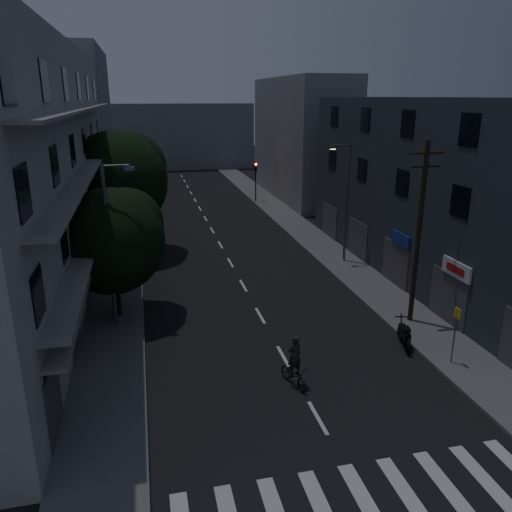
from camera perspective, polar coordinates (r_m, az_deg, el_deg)
name	(u,v)px	position (r m, az deg, el deg)	size (l,w,h in m)	color
ground	(219,243)	(39.45, -4.21, 1.48)	(160.00, 160.00, 0.00)	black
sidewalk_left	(121,248)	(39.08, -15.15, 0.85)	(3.00, 90.00, 0.15)	#565659
sidewalk_right	(310,236)	(41.17, 6.16, 2.23)	(3.00, 90.00, 0.15)	#565659
crosswalk	(365,501)	(16.21, 12.33, -25.69)	(10.90, 3.00, 0.01)	beige
lane_markings	(209,224)	(45.42, -5.43, 3.65)	(0.15, 60.50, 0.01)	beige
building_left	(26,172)	(31.38, -24.81, 8.75)	(7.00, 36.00, 14.00)	#A1A19C
building_right	(443,193)	(32.24, 20.56, 6.75)	(6.19, 28.00, 11.00)	#282E37
building_far_left	(80,125)	(60.87, -19.50, 13.95)	(6.00, 20.00, 16.00)	slate
building_far_right	(301,139)	(57.40, 5.15, 13.19)	(6.00, 20.00, 13.00)	slate
building_far_end	(175,136)	(82.86, -9.23, 13.40)	(24.00, 8.00, 10.00)	slate
tree_near	(112,237)	(26.08, -16.15, 2.09)	(5.39, 5.39, 6.65)	black
tree_mid	(118,178)	(36.57, -15.54, 8.57)	(7.08, 7.08, 8.71)	black
tree_far	(118,174)	(46.86, -15.50, 9.03)	(5.51, 5.51, 6.81)	black
traffic_signal_far_right	(256,174)	(54.25, -0.03, 9.38)	(0.28, 0.37, 4.10)	black
traffic_signal_far_left	(132,179)	(52.19, -13.97, 8.52)	(0.28, 0.37, 4.10)	black
street_lamp_left_near	(111,239)	(24.58, -16.22, 1.85)	(1.51, 0.25, 8.00)	#5A5C61
street_lamp_right	(346,197)	(34.14, 10.21, 6.62)	(1.51, 0.25, 8.00)	#55585C
street_lamp_left_far	(124,178)	(43.40, -14.90, 8.66)	(1.51, 0.25, 8.00)	#505457
utility_pole	(419,231)	(25.35, 18.12, 2.78)	(1.80, 0.24, 9.00)	black
bus_stop_sign	(456,326)	(22.70, 21.87, -7.38)	(0.06, 0.35, 2.52)	#595B60
motorcycle	(404,336)	(24.24, 16.58, -8.73)	(0.80, 2.07, 1.35)	black
cyclist	(294,369)	(20.34, 4.37, -12.72)	(1.10, 1.84, 2.20)	black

